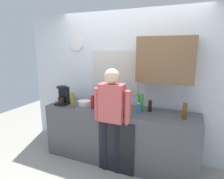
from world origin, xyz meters
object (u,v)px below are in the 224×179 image
Objects in this scene: coffee_maker at (63,96)px; bottle_red_vinegar at (93,102)px; dish_soap at (139,108)px; person_at_sink at (112,113)px; bottle_olive_oil at (73,100)px; bottle_amber_beer at (185,111)px; bottle_clear_soda at (140,102)px; mixing_bowl at (84,103)px; storage_canister at (107,108)px; cup_white_mug at (101,105)px; potted_plant at (126,107)px; bottle_dark_sauce at (150,106)px.

coffee_maker is 1.50× the size of bottle_red_vinegar.
person_at_sink is (-0.33, -0.25, -0.04)m from dish_soap.
bottle_olive_oil is 1.10m from dish_soap.
bottle_clear_soda is (-0.65, 0.08, 0.02)m from bottle_amber_beer.
coffee_maker is 0.59m from bottle_red_vinegar.
mixing_bowl is 0.57m from storage_canister.
dish_soap is (0.65, -0.01, 0.03)m from cup_white_mug.
storage_canister is at bearing -19.19° from bottle_red_vinegar.
bottle_olive_oil is at bearing 177.26° from storage_canister.
bottle_olive_oil is at bearing -17.09° from coffee_maker.
person_at_sink is (-0.19, -0.06, -0.09)m from potted_plant.
bottle_dark_sauce is 1.00× the size of dish_soap.
person_at_sink is (0.76, -0.10, -0.08)m from bottle_olive_oil.
mixing_bowl is 0.70m from person_at_sink.
mixing_bowl is at bearing 157.60° from bottle_red_vinegar.
bottle_amber_beer reaches higher than dish_soap.
bottle_amber_beer is at bearing 3.67° from bottle_red_vinegar.
bottle_amber_beer reaches higher than mixing_bowl.
person_at_sink is at bearing -23.09° from mixing_bowl.
bottle_amber_beer and potted_plant have the same top height.
bottle_red_vinegar is 0.76m from dish_soap.
person_at_sink is at bearing -10.25° from coffee_maker.
bottle_red_vinegar is 1.29× the size of storage_canister.
potted_plant is (1.20, -0.12, -0.01)m from coffee_maker.
cup_white_mug is (0.69, 0.08, -0.10)m from coffee_maker.
potted_plant reaches higher than storage_canister.
potted_plant is at bearing -14.08° from mixing_bowl.
bottle_olive_oil is 1.39× the size of dish_soap.
dish_soap is 0.48m from storage_canister.
bottle_olive_oil is at bearing -167.16° from bottle_red_vinegar.
bottle_amber_beer reaches higher than storage_canister.
bottle_red_vinegar reaches higher than cup_white_mug.
bottle_dark_sauce is 0.67m from storage_canister.
coffee_maker is 0.70m from cup_white_mug.
potted_plant is at bearing -126.44° from dish_soap.
storage_canister is (0.65, -0.03, -0.04)m from bottle_olive_oil.
coffee_maker reaches higher than bottle_olive_oil.
bottle_red_vinegar is at bearing -174.59° from dish_soap.
potted_plant is at bearing -131.07° from bottle_dark_sauce.
cup_white_mug reaches higher than mixing_bowl.
bottle_amber_beer is at bearing -7.36° from bottle_clear_soda.
coffee_maker is 1.50m from bottle_dark_sauce.
coffee_maker is 0.39m from mixing_bowl.
bottle_olive_oil is at bearing 174.11° from person_at_sink.
bottle_dark_sauce is at bearing 5.97° from mixing_bowl.
potted_plant is (-0.14, -0.29, -0.01)m from bottle_clear_soda.
cup_white_mug is 0.56× the size of storage_canister.
person_at_sink is (0.64, -0.27, 0.00)m from mixing_bowl.
person_at_sink is (1.01, -0.18, -0.10)m from coffee_maker.
coffee_maker is 0.27m from bottle_olive_oil.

